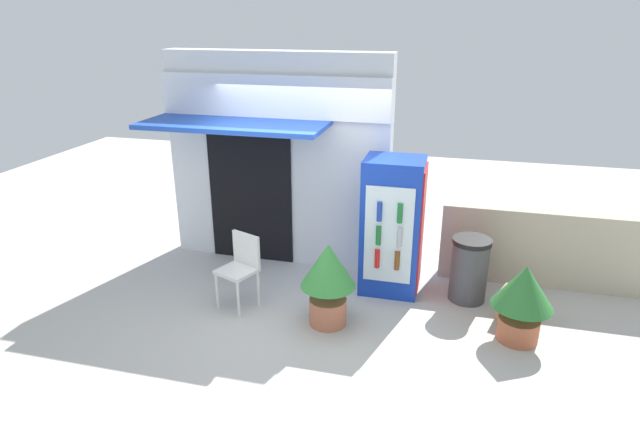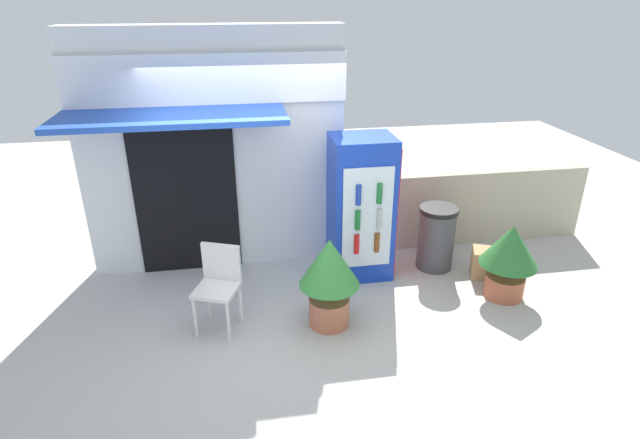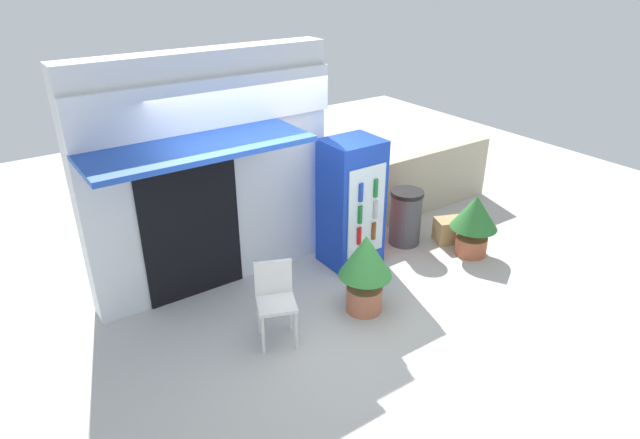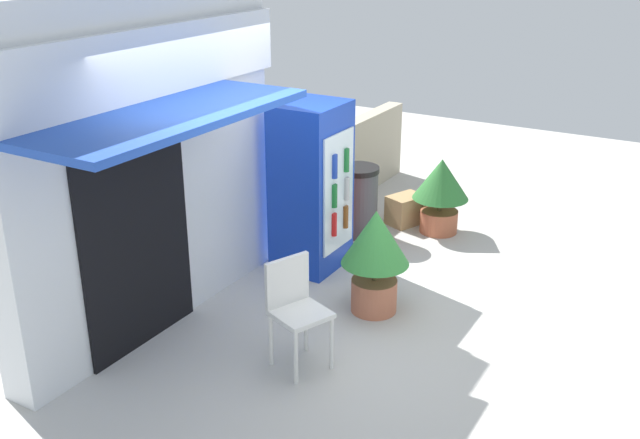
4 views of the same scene
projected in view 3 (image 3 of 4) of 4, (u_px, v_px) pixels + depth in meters
name	position (u px, v px, depth m)	size (l,w,h in m)	color
ground	(314.00, 320.00, 6.37)	(16.00, 16.00, 0.00)	beige
storefront_building	(209.00, 172.00, 6.51)	(3.11, 1.28, 2.92)	silver
drink_cooler	(352.00, 203.00, 7.23)	(0.74, 0.68, 1.75)	#1438B2
plastic_chair	(275.00, 295.00, 5.87)	(0.53, 0.52, 0.91)	silver
potted_plant_near_shop	(365.00, 266.00, 6.30)	(0.63, 0.63, 1.00)	#BC6B4C
potted_plant_curbside	(474.00, 219.00, 7.54)	(0.65, 0.65, 0.89)	#AD5B3D
trash_bin	(406.00, 217.00, 7.91)	(0.47, 0.47, 0.82)	#47474C
stone_boundary_wall	(424.00, 182.00, 8.85)	(2.76, 0.21, 1.03)	#B7AD93
cardboard_box	(450.00, 230.00, 8.05)	(0.43, 0.30, 0.35)	tan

